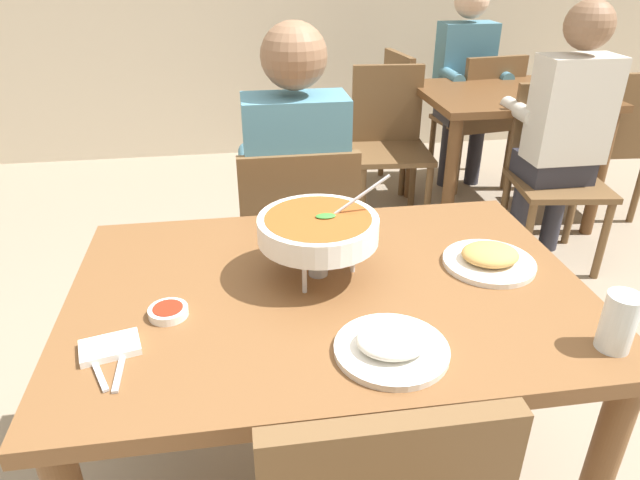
{
  "coord_description": "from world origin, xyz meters",
  "views": [
    {
      "loc": [
        -0.2,
        -1.17,
        1.53
      ],
      "look_at": [
        0.0,
        0.15,
        0.82
      ],
      "focal_mm": 31.76,
      "sensor_mm": 36.0,
      "label": 1
    }
  ],
  "objects_px": {
    "chair_diner_main": "(298,243)",
    "chair_bg_corner": "(389,136)",
    "chair_bg_right": "(381,115)",
    "chair_bg_window": "(611,137)",
    "curry_bowl": "(318,229)",
    "sauce_dish": "(168,311)",
    "chair_bg_left": "(555,164)",
    "rice_plate": "(392,345)",
    "chair_bg_middle": "(481,114)",
    "patron_bg_middle": "(466,75)",
    "appetizer_plate": "(489,258)",
    "dining_table_main": "(329,323)",
    "diner_main": "(295,182)",
    "drink_glass": "(618,325)",
    "patron_bg_left": "(564,123)",
    "dining_table_far": "(506,115)"
  },
  "relations": [
    {
      "from": "chair_diner_main",
      "to": "chair_bg_corner",
      "type": "height_order",
      "value": "same"
    },
    {
      "from": "chair_bg_right",
      "to": "chair_bg_window",
      "type": "distance_m",
      "value": 1.39
    },
    {
      "from": "curry_bowl",
      "to": "sauce_dish",
      "type": "bearing_deg",
      "value": -160.52
    },
    {
      "from": "curry_bowl",
      "to": "chair_bg_left",
      "type": "distance_m",
      "value": 1.99
    },
    {
      "from": "rice_plate",
      "to": "chair_bg_corner",
      "type": "distance_m",
      "value": 2.35
    },
    {
      "from": "chair_bg_middle",
      "to": "patron_bg_middle",
      "type": "xyz_separation_m",
      "value": [
        -0.09,
        0.13,
        0.24
      ]
    },
    {
      "from": "chair_diner_main",
      "to": "chair_bg_corner",
      "type": "bearing_deg",
      "value": 61.24
    },
    {
      "from": "appetizer_plate",
      "to": "chair_bg_left",
      "type": "xyz_separation_m",
      "value": [
        0.98,
        1.34,
        -0.28
      ]
    },
    {
      "from": "chair_bg_left",
      "to": "chair_bg_window",
      "type": "bearing_deg",
      "value": 33.83
    },
    {
      "from": "sauce_dish",
      "to": "chair_bg_corner",
      "type": "relative_size",
      "value": 0.1
    },
    {
      "from": "sauce_dish",
      "to": "chair_bg_window",
      "type": "bearing_deg",
      "value": 37.73
    },
    {
      "from": "chair_bg_left",
      "to": "chair_bg_middle",
      "type": "height_order",
      "value": "same"
    },
    {
      "from": "chair_bg_middle",
      "to": "chair_bg_right",
      "type": "relative_size",
      "value": 1.0
    },
    {
      "from": "chair_diner_main",
      "to": "patron_bg_middle",
      "type": "relative_size",
      "value": 0.69
    },
    {
      "from": "dining_table_main",
      "to": "diner_main",
      "type": "distance_m",
      "value": 0.76
    },
    {
      "from": "chair_diner_main",
      "to": "diner_main",
      "type": "xyz_separation_m",
      "value": [
        0.0,
        0.03,
        0.24
      ]
    },
    {
      "from": "drink_glass",
      "to": "chair_bg_window",
      "type": "xyz_separation_m",
      "value": [
        1.43,
        2.08,
        -0.32
      ]
    },
    {
      "from": "appetizer_plate",
      "to": "chair_bg_middle",
      "type": "height_order",
      "value": "chair_bg_middle"
    },
    {
      "from": "dining_table_main",
      "to": "curry_bowl",
      "type": "height_order",
      "value": "curry_bowl"
    },
    {
      "from": "curry_bowl",
      "to": "patron_bg_left",
      "type": "distance_m",
      "value": 1.89
    },
    {
      "from": "dining_table_main",
      "to": "chair_bg_corner",
      "type": "height_order",
      "value": "chair_bg_corner"
    },
    {
      "from": "curry_bowl",
      "to": "chair_bg_right",
      "type": "bearing_deg",
      "value": 71.9
    },
    {
      "from": "chair_bg_corner",
      "to": "chair_bg_left",
      "type": "bearing_deg",
      "value": -39.72
    },
    {
      "from": "chair_bg_left",
      "to": "chair_bg_middle",
      "type": "relative_size",
      "value": 1.0
    },
    {
      "from": "appetizer_plate",
      "to": "dining_table_far",
      "type": "distance_m",
      "value": 2.08
    },
    {
      "from": "drink_glass",
      "to": "dining_table_far",
      "type": "xyz_separation_m",
      "value": [
        0.82,
        2.21,
        -0.2
      ]
    },
    {
      "from": "diner_main",
      "to": "curry_bowl",
      "type": "height_order",
      "value": "diner_main"
    },
    {
      "from": "dining_table_far",
      "to": "chair_bg_right",
      "type": "relative_size",
      "value": 1.11
    },
    {
      "from": "chair_bg_corner",
      "to": "sauce_dish",
      "type": "bearing_deg",
      "value": -117.65
    },
    {
      "from": "chair_bg_left",
      "to": "chair_bg_right",
      "type": "bearing_deg",
      "value": 121.62
    },
    {
      "from": "drink_glass",
      "to": "patron_bg_left",
      "type": "relative_size",
      "value": 0.1
    },
    {
      "from": "dining_table_main",
      "to": "chair_bg_window",
      "type": "height_order",
      "value": "chair_bg_window"
    },
    {
      "from": "chair_bg_right",
      "to": "dining_table_main",
      "type": "bearing_deg",
      "value": -107.3
    },
    {
      "from": "diner_main",
      "to": "drink_glass",
      "type": "height_order",
      "value": "diner_main"
    },
    {
      "from": "chair_bg_corner",
      "to": "patron_bg_left",
      "type": "relative_size",
      "value": 0.69
    },
    {
      "from": "chair_bg_middle",
      "to": "patron_bg_left",
      "type": "distance_m",
      "value": 1.05
    },
    {
      "from": "dining_table_far",
      "to": "dining_table_main",
      "type": "bearing_deg",
      "value": -125.91
    },
    {
      "from": "drink_glass",
      "to": "chair_bg_left",
      "type": "relative_size",
      "value": 0.14
    },
    {
      "from": "chair_diner_main",
      "to": "dining_table_far",
      "type": "height_order",
      "value": "chair_diner_main"
    },
    {
      "from": "chair_diner_main",
      "to": "chair_bg_middle",
      "type": "height_order",
      "value": "same"
    },
    {
      "from": "drink_glass",
      "to": "chair_bg_left",
      "type": "bearing_deg",
      "value": 63.09
    },
    {
      "from": "chair_bg_window",
      "to": "patron_bg_left",
      "type": "height_order",
      "value": "patron_bg_left"
    },
    {
      "from": "dining_table_main",
      "to": "drink_glass",
      "type": "bearing_deg",
      "value": -30.88
    },
    {
      "from": "rice_plate",
      "to": "sauce_dish",
      "type": "xyz_separation_m",
      "value": [
        -0.47,
        0.2,
        -0.01
      ]
    },
    {
      "from": "curry_bowl",
      "to": "chair_bg_middle",
      "type": "xyz_separation_m",
      "value": [
        1.44,
        2.28,
        -0.39
      ]
    },
    {
      "from": "sauce_dish",
      "to": "patron_bg_left",
      "type": "relative_size",
      "value": 0.07
    },
    {
      "from": "dining_table_far",
      "to": "chair_bg_window",
      "type": "relative_size",
      "value": 1.11
    },
    {
      "from": "drink_glass",
      "to": "chair_bg_right",
      "type": "height_order",
      "value": "same"
    },
    {
      "from": "sauce_dish",
      "to": "patron_bg_middle",
      "type": "relative_size",
      "value": 0.07
    },
    {
      "from": "rice_plate",
      "to": "sauce_dish",
      "type": "height_order",
      "value": "rice_plate"
    }
  ]
}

